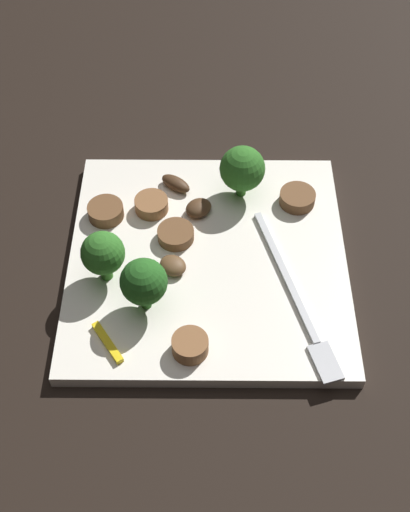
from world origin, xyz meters
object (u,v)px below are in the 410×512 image
object	(u,v)px
broccoli_floret_0	(100,254)
mushroom_0	(196,208)
sausage_slice_1	(295,198)
pepper_strip_1	(105,342)
fork	(295,303)
mushroom_2	(170,265)
plate	(205,260)
sausage_slice_4	(103,211)
sausage_slice_0	(149,205)
broccoli_floret_2	(141,282)
sausage_slice_2	(173,234)
sausage_slice_3	(187,345)
mushroom_1	(173,183)
broccoli_floret_1	(240,169)

from	to	relation	value
broccoli_floret_0	mushroom_0	world-z (taller)	broccoli_floret_0
sausage_slice_1	pepper_strip_1	size ratio (longest dim) A/B	0.79
fork	mushroom_2	size ratio (longest dim) A/B	7.20
plate	pepper_strip_1	bearing A→B (deg)	-41.40
sausage_slice_4	mushroom_2	bearing A→B (deg)	46.04
sausage_slice_0	mushroom_2	xyz separation A→B (m)	(0.07, 0.02, -0.00)
mushroom_0	broccoli_floret_2	bearing A→B (deg)	-21.98
plate	broccoli_floret_2	bearing A→B (deg)	-44.01
plate	sausage_slice_0	distance (m)	0.08
sausage_slice_2	sausage_slice_3	size ratio (longest dim) A/B	1.13
fork	broccoli_floret_0	distance (m)	0.17
broccoli_floret_0	pepper_strip_1	size ratio (longest dim) A/B	1.20
mushroom_1	pepper_strip_1	size ratio (longest dim) A/B	0.75
sausage_slice_1	sausage_slice_3	xyz separation A→B (m)	(0.16, -0.10, 0.00)
sausage_slice_1	mushroom_1	xyz separation A→B (m)	(-0.02, -0.12, -0.00)
broccoli_floret_0	sausage_slice_2	xyz separation A→B (m)	(-0.04, 0.06, -0.03)
broccoli_floret_0	sausage_slice_1	distance (m)	0.19
broccoli_floret_0	mushroom_0	distance (m)	0.11
broccoli_floret_0	sausage_slice_4	world-z (taller)	broccoli_floret_0
fork	broccoli_floret_0	xyz separation A→B (m)	(-0.03, -0.16, 0.03)
broccoli_floret_2	sausage_slice_4	size ratio (longest dim) A/B	1.59
sausage_slice_0	sausage_slice_1	size ratio (longest dim) A/B	0.93
sausage_slice_1	pepper_strip_1	distance (m)	0.23
broccoli_floret_1	sausage_slice_4	size ratio (longest dim) A/B	1.62
plate	mushroom_0	world-z (taller)	mushroom_0
mushroom_1	sausage_slice_4	bearing A→B (deg)	-59.79
fork	broccoli_floret_1	size ratio (longest dim) A/B	3.26
broccoli_floret_2	sausage_slice_2	size ratio (longest dim) A/B	1.60
fork	sausage_slice_3	distance (m)	0.10
pepper_strip_1	sausage_slice_3	bearing A→B (deg)	85.51
broccoli_floret_0	broccoli_floret_1	bearing A→B (deg)	130.10
mushroom_0	sausage_slice_2	bearing A→B (deg)	-32.63
broccoli_floret_1	mushroom_1	xyz separation A→B (m)	(-0.01, -0.06, -0.03)
broccoli_floret_1	sausage_slice_2	bearing A→B (deg)	-46.83
sausage_slice_4	broccoli_floret_0	bearing A→B (deg)	6.19
broccoli_floret_0	broccoli_floret_2	world-z (taller)	broccoli_floret_2
broccoli_floret_2	mushroom_1	distance (m)	0.14
broccoli_floret_2	sausage_slice_2	xyz separation A→B (m)	(-0.07, 0.02, -0.03)
sausage_slice_0	pepper_strip_1	size ratio (longest dim) A/B	0.74
plate	broccoli_floret_0	distance (m)	0.10
mushroom_2	pepper_strip_1	bearing A→B (deg)	-33.32
plate	mushroom_1	bearing A→B (deg)	-159.71
sausage_slice_2	plate	bearing A→B (deg)	54.82
mushroom_1	fork	bearing A→B (deg)	38.35
broccoli_floret_0	mushroom_0	bearing A→B (deg)	133.63
sausage_slice_1	plate	bearing A→B (deg)	-52.12
sausage_slice_4	mushroom_1	distance (m)	0.07
sausage_slice_1	mushroom_0	distance (m)	0.09
broccoli_floret_1	sausage_slice_2	world-z (taller)	broccoli_floret_1
broccoli_floret_2	plate	bearing A→B (deg)	135.99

